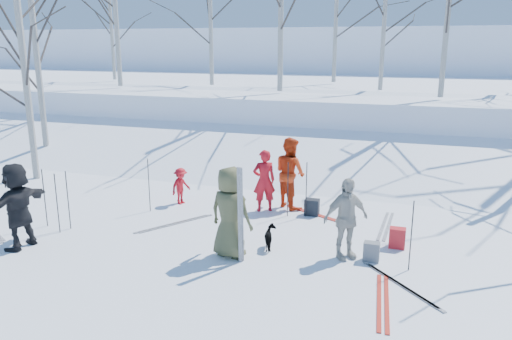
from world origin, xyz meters
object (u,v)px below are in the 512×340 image
(skier_red_seated, at_px, (181,186))
(backpack_grey, at_px, (371,252))
(skier_grey_west, at_px, (18,206))
(skier_olive_center, at_px, (230,212))
(skier_cream_east, at_px, (346,219))
(dog, at_px, (271,238))
(skier_red_north, at_px, (264,181))
(backpack_dark, at_px, (312,207))
(backpack_red, at_px, (397,238))
(skier_redor_behind, at_px, (290,173))

(skier_red_seated, relative_size, backpack_grey, 2.50)
(skier_red_seated, bearing_deg, skier_grey_west, 171.07)
(skier_grey_west, bearing_deg, skier_olive_center, 108.24)
(skier_cream_east, height_order, dog, skier_cream_east)
(skier_red_north, distance_m, backpack_dark, 1.33)
(backpack_red, height_order, backpack_dark, backpack_red)
(skier_redor_behind, bearing_deg, backpack_dark, -174.52)
(skier_redor_behind, relative_size, backpack_dark, 4.49)
(skier_red_seated, height_order, backpack_grey, skier_red_seated)
(skier_red_north, bearing_deg, skier_olive_center, 63.99)
(skier_cream_east, bearing_deg, backpack_grey, -38.55)
(skier_olive_center, relative_size, backpack_red, 4.28)
(skier_grey_west, height_order, backpack_grey, skier_grey_west)
(skier_red_north, xyz_separation_m, backpack_dark, (1.20, 0.05, -0.57))
(skier_red_north, distance_m, backpack_red, 3.58)
(skier_red_north, xyz_separation_m, skier_red_seated, (-2.21, -0.14, -0.30))
(skier_red_north, bearing_deg, skier_cream_east, 106.82)
(backpack_red, bearing_deg, skier_red_seated, 167.45)
(skier_red_seated, distance_m, backpack_grey, 5.45)
(skier_olive_center, bearing_deg, skier_grey_west, 23.96)
(dog, height_order, backpack_red, dog)
(backpack_red, bearing_deg, skier_olive_center, -154.93)
(skier_redor_behind, xyz_separation_m, backpack_dark, (0.67, -0.45, -0.70))
(dog, bearing_deg, backpack_red, 179.02)
(skier_redor_behind, relative_size, skier_grey_west, 1.01)
(skier_red_north, bearing_deg, backpack_grey, 112.54)
(skier_grey_west, relative_size, dog, 3.19)
(skier_grey_west, bearing_deg, backpack_dark, 131.60)
(skier_redor_behind, xyz_separation_m, backpack_grey, (2.31, -2.67, -0.71))
(skier_olive_center, height_order, backpack_grey, skier_olive_center)
(skier_cream_east, height_order, backpack_dark, skier_cream_east)
(backpack_grey, distance_m, backpack_dark, 2.76)
(skier_red_north, bearing_deg, skier_red_seated, -26.33)
(backpack_grey, bearing_deg, skier_redor_behind, 130.82)
(skier_red_seated, xyz_separation_m, backpack_dark, (3.41, 0.18, -0.28))
(skier_olive_center, xyz_separation_m, skier_red_seated, (-2.40, 2.66, -0.42))
(skier_red_north, bearing_deg, skier_redor_behind, -166.86)
(skier_olive_center, xyz_separation_m, skier_red_north, (-0.19, 2.80, -0.13))
(skier_cream_east, bearing_deg, skier_red_north, 97.88)
(skier_cream_east, xyz_separation_m, backpack_dark, (-1.12, 2.23, -0.60))
(backpack_dark, bearing_deg, skier_red_north, -177.84)
(backpack_dark, bearing_deg, backpack_red, -34.17)
(skier_redor_behind, height_order, skier_cream_east, skier_redor_behind)
(skier_red_north, distance_m, skier_redor_behind, 0.73)
(skier_olive_center, xyz_separation_m, skier_cream_east, (2.13, 0.61, -0.10))
(backpack_dark, bearing_deg, skier_redor_behind, 146.49)
(skier_cream_east, height_order, backpack_grey, skier_cream_east)
(skier_redor_behind, relative_size, backpack_grey, 4.73)
(skier_red_north, height_order, backpack_grey, skier_red_north)
(skier_red_seated, relative_size, backpack_red, 2.26)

